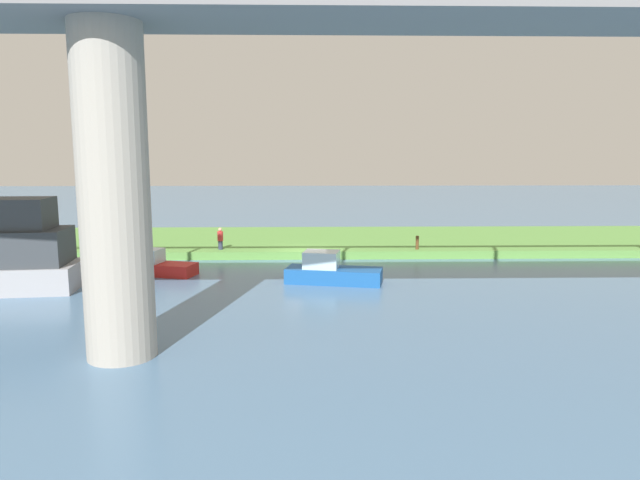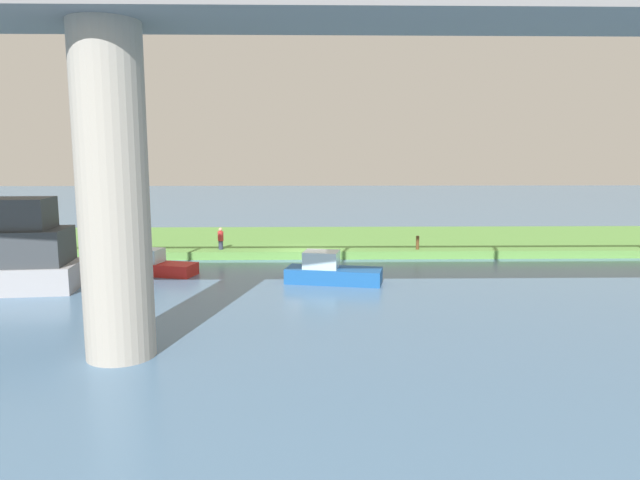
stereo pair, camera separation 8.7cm
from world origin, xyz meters
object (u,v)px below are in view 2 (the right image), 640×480
at_px(bridge_pylon, 113,196).
at_px(houseboat_blue, 155,265).
at_px(mooring_post, 418,243).
at_px(person_on_bank, 221,238).
at_px(motorboat_red, 331,271).

height_order(bridge_pylon, houseboat_blue, bridge_pylon).
height_order(bridge_pylon, mooring_post, bridge_pylon).
relative_size(bridge_pylon, person_on_bank, 7.54).
relative_size(mooring_post, houseboat_blue, 0.19).
relative_size(person_on_bank, motorboat_red, 0.27).
distance_m(bridge_pylon, motorboat_red, 13.63).
xyz_separation_m(bridge_pylon, houseboat_blue, (2.22, -12.73, -4.74)).
bearing_deg(person_on_bank, bridge_pylon, 88.15).
bearing_deg(houseboat_blue, person_on_bank, -118.41).
distance_m(person_on_bank, motorboat_red, 9.95).
height_order(mooring_post, houseboat_blue, houseboat_blue).
xyz_separation_m(person_on_bank, mooring_post, (-12.47, 0.26, -0.27)).
relative_size(bridge_pylon, houseboat_blue, 2.36).
bearing_deg(person_on_bank, motorboat_red, 132.30).
distance_m(bridge_pylon, mooring_post, 22.36).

